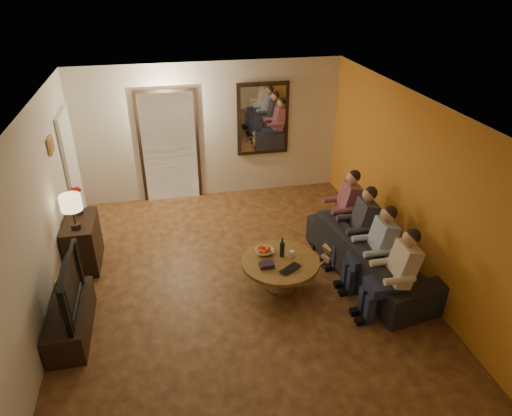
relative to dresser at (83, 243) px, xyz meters
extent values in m
cube|color=#402011|center=(2.25, -0.97, -0.38)|extent=(5.00, 6.00, 0.01)
cube|color=white|center=(2.25, -0.97, 2.22)|extent=(5.00, 6.00, 0.01)
cube|color=beige|center=(2.25, 2.03, 0.92)|extent=(5.00, 0.02, 2.60)
cube|color=beige|center=(2.25, -3.97, 0.92)|extent=(5.00, 0.02, 2.60)
cube|color=beige|center=(-0.25, -0.97, 0.92)|extent=(0.02, 6.00, 2.60)
cube|color=beige|center=(4.75, -0.97, 0.92)|extent=(0.02, 6.00, 2.60)
cube|color=#C67821|center=(4.74, -0.97, 0.92)|extent=(0.01, 6.00, 2.60)
cube|color=#FFE0A5|center=(1.45, 2.01, 0.67)|extent=(1.00, 0.06, 2.10)
cube|color=black|center=(1.45, 2.00, 0.67)|extent=(1.12, 0.04, 2.22)
cube|color=silver|center=(1.70, 2.01, 0.52)|extent=(0.45, 0.03, 1.70)
cube|color=black|center=(3.25, 1.99, 1.12)|extent=(1.00, 0.05, 1.40)
cube|color=white|center=(3.25, 1.96, 1.12)|extent=(0.86, 0.02, 1.26)
cube|color=white|center=(-0.21, 1.33, 0.64)|extent=(0.06, 0.85, 2.04)
cube|color=#B28C33|center=(-0.22, 0.33, 1.47)|extent=(0.03, 0.28, 0.24)
cube|color=brown|center=(-0.21, 0.33, 1.47)|extent=(0.01, 0.22, 0.18)
cube|color=black|center=(0.00, 0.00, 0.00)|extent=(0.45, 0.86, 0.76)
cube|color=black|center=(0.00, -1.53, -0.18)|extent=(0.45, 1.21, 0.40)
imported|color=black|center=(0.00, -1.53, 0.34)|extent=(1.11, 0.15, 0.64)
imported|color=black|center=(4.19, -1.15, -0.04)|extent=(2.49, 1.31, 0.69)
cylinder|color=brown|center=(2.79, -1.17, -0.16)|extent=(1.15, 1.15, 0.45)
imported|color=white|center=(2.61, -0.95, 0.10)|extent=(0.26, 0.26, 0.06)
cylinder|color=silver|center=(2.97, -1.12, 0.12)|extent=(0.06, 0.06, 0.10)
imported|color=black|center=(2.89, -1.45, 0.08)|extent=(0.39, 0.36, 0.03)
camera|label=1|loc=(1.36, -6.26, 3.76)|focal=32.00mm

